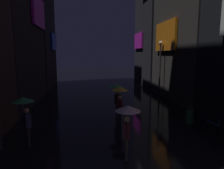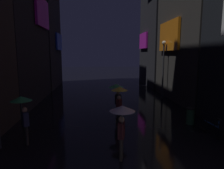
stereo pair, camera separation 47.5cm
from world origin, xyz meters
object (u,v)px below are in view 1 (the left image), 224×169
pedestrian_foreground_left_clear (127,117)px  pedestrian_near_crossing_green (24,108)px  bicycle_parked_at_storefront (211,125)px  pedestrian_far_right_yellow (120,95)px  pedestrian_midstreet_left_green (117,91)px  streetlamp_right_far (160,62)px  trash_bin (190,115)px

pedestrian_foreground_left_clear → pedestrian_near_crossing_green: same height
bicycle_parked_at_storefront → pedestrian_near_crossing_green: bearing=-178.1°
pedestrian_far_right_yellow → pedestrian_midstreet_left_green: bearing=90.6°
pedestrian_far_right_yellow → pedestrian_foreground_left_clear: bearing=-95.8°
pedestrian_midstreet_left_green → pedestrian_near_crossing_green: same height
streetlamp_right_far → trash_bin: 7.28m
bicycle_parked_at_storefront → streetlamp_right_far: 8.69m
pedestrian_far_right_yellow → trash_bin: size_ratio=2.28×
pedestrian_midstreet_left_green → bicycle_parked_at_storefront: bearing=-34.6°
pedestrian_foreground_left_clear → streetlamp_right_far: size_ratio=0.42×
pedestrian_near_crossing_green → pedestrian_far_right_yellow: bearing=25.3°
pedestrian_foreground_left_clear → trash_bin: size_ratio=2.28×
pedestrian_foreground_left_clear → trash_bin: (4.37, 3.61, -1.20)m
trash_bin → pedestrian_near_crossing_green: bearing=-168.0°
pedestrian_far_right_yellow → streetlamp_right_far: 8.08m
streetlamp_right_far → pedestrian_midstreet_left_green: bearing=-131.8°
pedestrian_near_crossing_green → trash_bin: (8.40, 1.79, -1.20)m
pedestrian_foreground_left_clear → streetlamp_right_far: 11.60m
pedestrian_midstreet_left_green → streetlamp_right_far: size_ratio=0.42×
pedestrian_far_right_yellow → pedestrian_near_crossing_green: bearing=-154.7°
pedestrian_foreground_left_clear → pedestrian_near_crossing_green: bearing=155.6°
pedestrian_near_crossing_green → streetlamp_right_far: bearing=43.0°
pedestrian_far_right_yellow → pedestrian_midstreet_left_green: 1.16m
pedestrian_foreground_left_clear → streetlamp_right_far: bearing=63.8°
pedestrian_near_crossing_green → bicycle_parked_at_storefront: bearing=1.9°
pedestrian_near_crossing_green → streetlamp_right_far: streetlamp_right_far is taller
trash_bin → pedestrian_foreground_left_clear: bearing=-140.5°
pedestrian_foreground_left_clear → pedestrian_midstreet_left_green: bearing=85.7°
pedestrian_foreground_left_clear → trash_bin: pedestrian_foreground_left_clear is taller
pedestrian_far_right_yellow → streetlamp_right_far: size_ratio=0.42×
pedestrian_far_right_yellow → trash_bin: pedestrian_far_right_yellow is taller
pedestrian_foreground_left_clear → trash_bin: bearing=39.5°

